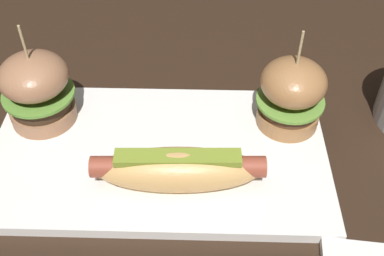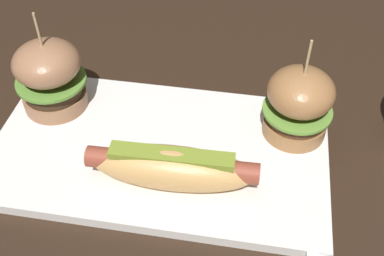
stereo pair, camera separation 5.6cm
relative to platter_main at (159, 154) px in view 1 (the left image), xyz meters
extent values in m
plane|color=black|center=(0.00, 0.00, -0.01)|extent=(3.00, 3.00, 0.00)
cube|color=white|center=(0.00, 0.00, 0.00)|extent=(0.42, 0.24, 0.01)
ellipsoid|color=tan|center=(0.03, -0.05, 0.03)|extent=(0.19, 0.06, 0.05)
cylinder|color=brown|center=(0.03, -0.05, 0.04)|extent=(0.20, 0.03, 0.02)
cube|color=olive|center=(0.03, -0.05, 0.05)|extent=(0.14, 0.03, 0.01)
cylinder|color=#A36F4E|center=(-0.15, 0.06, 0.02)|extent=(0.08, 0.08, 0.02)
cylinder|color=#3C2819|center=(-0.15, 0.06, 0.04)|extent=(0.08, 0.08, 0.02)
cylinder|color=#609338|center=(-0.15, 0.06, 0.05)|extent=(0.09, 0.09, 0.00)
ellipsoid|color=#A36F4E|center=(-0.15, 0.06, 0.08)|extent=(0.09, 0.09, 0.05)
cylinder|color=tan|center=(-0.15, 0.06, 0.12)|extent=(0.00, 0.00, 0.06)
cylinder|color=#A57043|center=(0.16, 0.06, 0.02)|extent=(0.08, 0.08, 0.02)
cylinder|color=brown|center=(0.16, 0.06, 0.04)|extent=(0.07, 0.07, 0.01)
cylinder|color=#6B9E3D|center=(0.16, 0.06, 0.04)|extent=(0.09, 0.09, 0.00)
ellipsoid|color=#A57043|center=(0.16, 0.06, 0.07)|extent=(0.08, 0.08, 0.05)
cylinder|color=tan|center=(0.16, 0.06, 0.12)|extent=(0.00, 0.00, 0.06)
camera|label=1|loc=(0.05, -0.40, 0.44)|focal=44.63mm
camera|label=2|loc=(0.11, -0.39, 0.44)|focal=44.63mm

